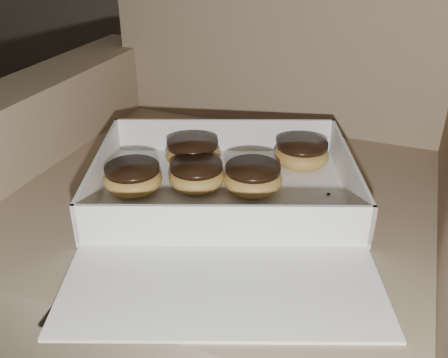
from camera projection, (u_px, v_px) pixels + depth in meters
armchair at (241, 228)px, 1.03m from camera, size 0.97×0.82×1.01m
bakery_box at (226, 199)px, 0.84m from camera, size 0.59×0.64×0.07m
donut_a at (253, 178)px, 0.87m from camera, size 0.10×0.10×0.05m
donut_b at (133, 178)px, 0.87m from camera, size 0.10×0.10×0.05m
donut_c at (193, 153)px, 0.95m from camera, size 0.11×0.11×0.05m
donut_d at (197, 175)px, 0.88m from camera, size 0.10×0.10×0.05m
donut_e at (302, 153)px, 0.95m from camera, size 0.10×0.10×0.05m
crumb_a at (209, 218)px, 0.80m from camera, size 0.01×0.01×0.00m
crumb_b at (286, 206)px, 0.83m from camera, size 0.01×0.01×0.00m
crumb_c at (130, 227)px, 0.78m from camera, size 0.01×0.01×0.00m
crumb_d at (329, 194)px, 0.87m from camera, size 0.01×0.01×0.00m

